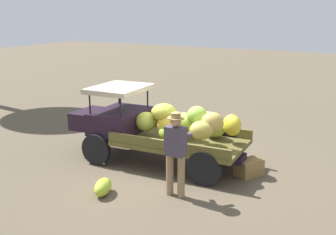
% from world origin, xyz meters
% --- Properties ---
extents(ground_plane, '(60.00, 60.00, 0.00)m').
position_xyz_m(ground_plane, '(0.00, 0.00, 0.00)').
color(ground_plane, brown).
extents(truck, '(4.54, 1.97, 1.82)m').
position_xyz_m(truck, '(0.59, -0.19, 0.91)').
color(truck, black).
rests_on(truck, ground).
extents(farmer, '(0.53, 0.46, 1.74)m').
position_xyz_m(farmer, '(-0.81, 1.26, 0.99)').
color(farmer, '#907451').
rests_on(farmer, ground).
extents(wooden_crate, '(0.61, 0.71, 0.37)m').
position_xyz_m(wooden_crate, '(-1.76, -0.49, 0.19)').
color(wooden_crate, olive).
rests_on(wooden_crate, ground).
extents(loose_banana_bunch, '(0.52, 0.69, 0.34)m').
position_xyz_m(loose_banana_bunch, '(0.50, 1.95, 0.16)').
color(loose_banana_bunch, '#AAC635').
rests_on(loose_banana_bunch, ground).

